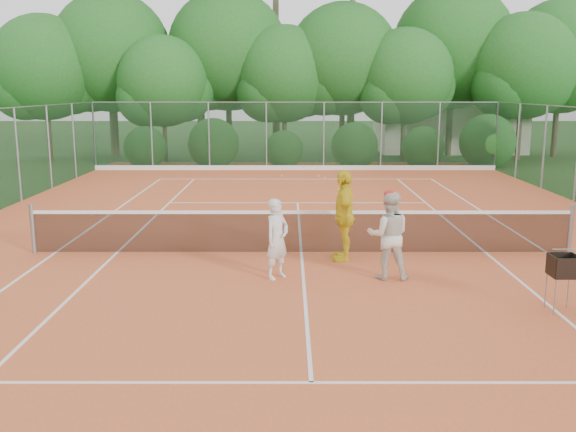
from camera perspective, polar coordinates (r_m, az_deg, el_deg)
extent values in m
plane|color=#1E4318|center=(14.27, 1.20, -3.39)|extent=(120.00, 120.00, 0.00)
cube|color=#D86031|center=(14.27, 1.20, -3.35)|extent=(18.00, 36.00, 0.02)
cube|color=beige|center=(38.98, 13.97, 7.82)|extent=(8.00, 5.00, 3.00)
cylinder|color=gray|center=(15.22, -21.74, -1.07)|extent=(0.10, 0.10, 1.10)
cylinder|color=gray|center=(15.44, 23.81, -1.07)|extent=(0.10, 0.10, 1.10)
cube|color=black|center=(14.16, 1.21, -1.51)|extent=(11.87, 0.03, 0.86)
cube|color=white|center=(14.06, 1.21, 0.33)|extent=(11.87, 0.04, 0.07)
imported|color=silver|center=(12.23, -0.98, -2.05)|extent=(0.65, 0.67, 1.55)
imported|color=beige|center=(12.35, 8.92, -1.71)|extent=(0.86, 0.69, 1.69)
ellipsoid|color=red|center=(12.20, 9.04, 1.97)|extent=(0.22, 0.22, 0.14)
imported|color=yellow|center=(13.56, 5.01, 0.06)|extent=(0.55, 1.16, 1.93)
cylinder|color=gray|center=(11.22, 22.63, -6.69)|extent=(0.02, 0.02, 0.60)
cylinder|color=gray|center=(11.69, 23.63, -6.06)|extent=(0.02, 0.02, 0.60)
cube|color=black|center=(11.33, 23.32, -4.08)|extent=(0.41, 0.41, 0.35)
sphere|color=#D9E936|center=(26.64, 2.73, 3.57)|extent=(0.07, 0.07, 0.07)
sphere|color=#D4EF37|center=(26.65, -0.56, 3.59)|extent=(0.07, 0.07, 0.07)
sphere|color=#CAE535|center=(26.14, 3.31, 3.42)|extent=(0.07, 0.07, 0.07)
cube|color=white|center=(25.94, 0.69, 3.31)|extent=(11.03, 0.06, 0.01)
cube|color=white|center=(15.18, -20.01, -3.10)|extent=(0.06, 23.77, 0.01)
cube|color=white|center=(15.38, 22.11, -3.07)|extent=(0.06, 23.77, 0.01)
cube|color=white|center=(14.77, -14.98, -3.19)|extent=(0.06, 23.77, 0.01)
cube|color=white|center=(14.92, 17.21, -3.16)|extent=(0.06, 23.77, 0.01)
cube|color=white|center=(20.52, 0.85, 1.19)|extent=(8.23, 0.06, 0.01)
cube|color=white|center=(8.23, 2.09, -14.57)|extent=(8.23, 0.06, 0.01)
cube|color=white|center=(14.27, 1.20, -3.30)|extent=(0.06, 12.80, 0.01)
cube|color=#19381E|center=(28.88, 0.63, 7.11)|extent=(18.00, 0.02, 3.00)
cylinder|color=gray|center=(30.17, -16.85, 6.81)|extent=(0.07, 0.07, 3.00)
cylinder|color=gray|center=(30.34, 18.01, 6.76)|extent=(0.07, 0.07, 3.00)
cylinder|color=gray|center=(30.17, -16.85, 6.81)|extent=(0.07, 0.07, 3.00)
cylinder|color=gray|center=(30.34, 18.01, 6.76)|extent=(0.07, 0.07, 3.00)
cylinder|color=brown|center=(35.05, -20.53, 7.71)|extent=(0.26, 0.26, 3.75)
sphere|color=#1F571D|center=(35.02, -20.85, 12.24)|extent=(5.25, 5.25, 5.25)
cylinder|color=brown|center=(35.55, -15.13, 8.60)|extent=(0.30, 0.30, 4.40)
sphere|color=#1F571D|center=(35.57, -15.41, 13.84)|extent=(6.16, 6.16, 6.16)
cylinder|color=brown|center=(32.96, -10.90, 7.56)|extent=(0.22, 0.22, 3.20)
sphere|color=#1F571D|center=(32.90, -11.06, 11.68)|extent=(4.48, 4.48, 4.48)
cylinder|color=brown|center=(34.98, -5.28, 8.98)|extent=(0.31, 0.31, 4.50)
sphere|color=#1F571D|center=(35.01, -5.38, 14.43)|extent=(6.30, 6.30, 6.30)
cylinder|color=brown|center=(33.36, -0.31, 8.06)|extent=(0.24, 0.24, 3.50)
sphere|color=#1F571D|center=(33.31, -0.31, 12.51)|extent=(4.90, 4.90, 4.90)
cylinder|color=brown|center=(33.95, 4.82, 8.58)|extent=(0.28, 0.28, 4.10)
sphere|color=#1F571D|center=(33.95, 4.91, 13.70)|extent=(5.74, 5.74, 5.74)
cylinder|color=brown|center=(33.17, 10.20, 7.78)|extent=(0.23, 0.23, 3.40)
sphere|color=#1F571D|center=(33.12, 10.36, 12.13)|extent=(4.76, 4.76, 4.76)
cylinder|color=brown|center=(36.40, 14.20, 8.89)|extent=(0.32, 0.32, 4.65)
sphere|color=#1F571D|center=(36.44, 14.47, 14.30)|extent=(6.51, 6.51, 6.51)
cylinder|color=brown|center=(35.09, 19.88, 7.80)|extent=(0.26, 0.26, 3.80)
sphere|color=#1F571D|center=(35.06, 20.19, 12.39)|extent=(5.32, 5.32, 5.32)
cylinder|color=brown|center=(37.47, 22.72, 8.12)|extent=(0.29, 0.29, 4.25)
sphere|color=#1F571D|center=(37.47, 23.09, 12.92)|extent=(5.95, 5.95, 5.95)
cone|color=brown|center=(37.21, -15.64, 15.31)|extent=(0.44, 0.44, 13.00)
cone|color=brown|center=(35.17, -7.88, 14.23)|extent=(0.44, 0.44, 11.00)
cone|color=brown|center=(37.02, -1.09, 17.29)|extent=(0.44, 0.44, 15.00)
cone|color=brown|center=(34.49, 5.69, 13.51)|extent=(0.44, 0.44, 10.00)
cone|color=brown|center=(37.10, 11.78, 14.72)|extent=(0.44, 0.44, 12.00)
cone|color=brown|center=(39.12, 17.50, 15.73)|extent=(0.44, 0.44, 14.00)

